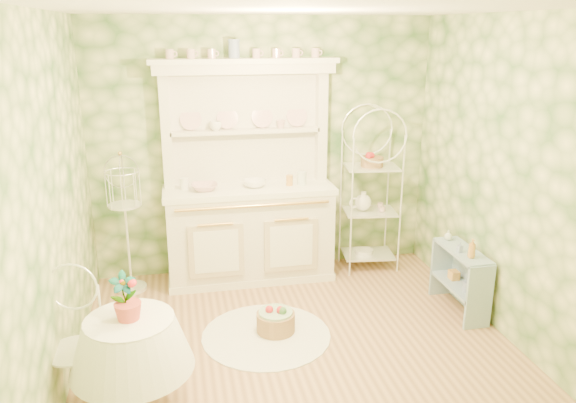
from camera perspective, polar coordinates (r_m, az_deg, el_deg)
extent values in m
plane|color=tan|center=(4.84, 1.23, -14.89)|extent=(3.60, 3.60, 0.00)
plane|color=white|center=(4.10, 1.48, 19.00)|extent=(3.60, 3.60, 0.00)
plane|color=beige|center=(4.27, -22.92, -0.80)|extent=(3.60, 3.60, 0.00)
plane|color=beige|center=(4.99, 21.96, 1.76)|extent=(3.60, 3.60, 0.00)
plane|color=beige|center=(6.00, -2.51, 5.42)|extent=(3.60, 3.60, 0.00)
plane|color=beige|center=(2.68, 10.09, -10.19)|extent=(3.60, 3.60, 0.00)
cube|color=white|center=(5.74, -4.00, 2.78)|extent=(1.87, 0.61, 2.29)
cube|color=white|center=(6.15, 8.38, 0.76)|extent=(0.57, 0.44, 1.70)
cube|color=#8EABC3|center=(5.55, 17.08, -7.55)|extent=(0.33, 0.76, 0.64)
cylinder|color=white|center=(4.14, -15.46, -15.58)|extent=(0.89, 0.89, 0.75)
cube|color=white|center=(4.28, -20.74, -14.80)|extent=(0.40, 0.40, 0.76)
cube|color=white|center=(5.78, -16.13, -1.97)|extent=(0.38, 0.38, 1.48)
cylinder|color=#A1794D|center=(5.04, -1.26, -11.95)|extent=(0.44, 0.44, 0.23)
cylinder|color=white|center=(5.04, -2.23, -13.41)|extent=(1.17, 1.17, 0.01)
imported|color=white|center=(5.71, -8.47, 1.22)|extent=(0.27, 0.27, 0.07)
imported|color=white|center=(5.78, -3.39, 1.57)|extent=(0.28, 0.28, 0.07)
imported|color=white|center=(5.77, -7.37, 7.46)|extent=(0.16, 0.16, 0.09)
imported|color=white|center=(5.86, -0.73, 7.75)|extent=(0.10, 0.10, 0.09)
imported|color=#3F7238|center=(3.92, -16.30, -9.60)|extent=(0.19, 0.15, 0.33)
imported|color=#C48838|center=(5.26, 18.17, -4.77)|extent=(0.08, 0.08, 0.18)
imported|color=#7C8EBB|center=(5.36, 17.06, -4.56)|extent=(0.05, 0.05, 0.10)
imported|color=silver|center=(5.64, 15.95, -3.46)|extent=(0.09, 0.09, 0.10)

